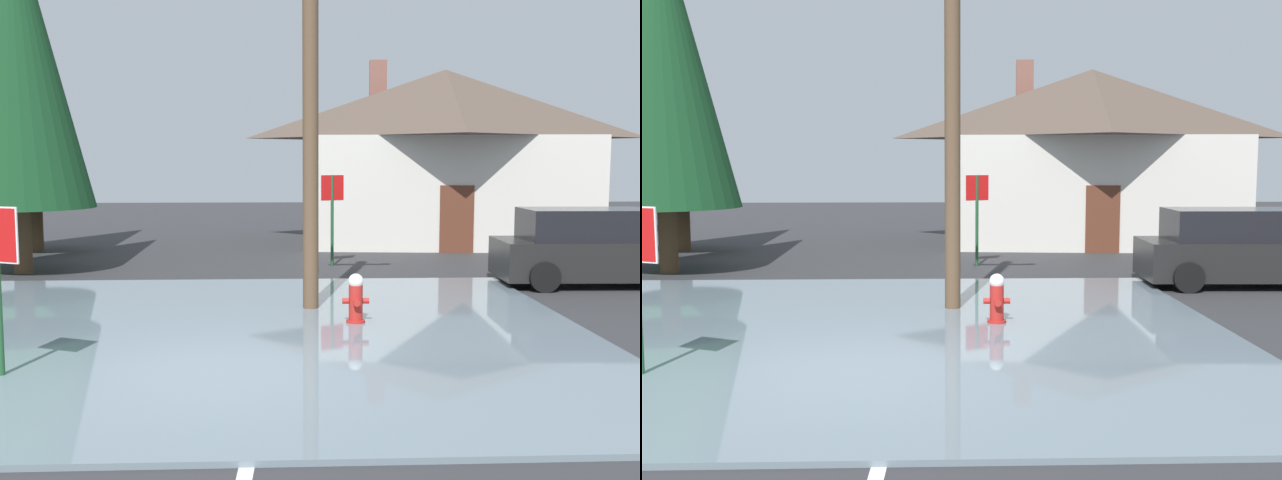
{
  "view_description": "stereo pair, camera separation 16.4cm",
  "coord_description": "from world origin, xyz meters",
  "views": [
    {
      "loc": [
        0.9,
        -8.93,
        2.67
      ],
      "look_at": [
        1.48,
        4.04,
        1.29
      ],
      "focal_mm": 40.89,
      "sensor_mm": 36.0,
      "label": 1
    },
    {
      "loc": [
        1.07,
        -8.94,
        2.67
      ],
      "look_at": [
        1.48,
        4.04,
        1.29
      ],
      "focal_mm": 40.89,
      "sensor_mm": 36.0,
      "label": 2
    }
  ],
  "objects": [
    {
      "name": "pine_tree_short_left",
      "position": [
        -5.51,
        8.83,
        5.18
      ],
      "size": [
        3.52,
        3.52,
        8.81
      ],
      "color": "#4C3823",
      "rests_on": "ground"
    },
    {
      "name": "parked_car",
      "position": [
        7.67,
        6.54,
        0.8
      ],
      "size": [
        4.63,
        2.1,
        1.67
      ],
      "color": "black",
      "rests_on": "ground"
    },
    {
      "name": "house",
      "position": [
        6.17,
        15.5,
        2.98
      ],
      "size": [
        10.09,
        7.7,
        6.2
      ],
      "color": "beige",
      "rests_on": "ground"
    },
    {
      "name": "ground_plane",
      "position": [
        0.0,
        0.0,
        -0.05
      ],
      "size": [
        80.0,
        80.0,
        0.1
      ],
      "primitive_type": "cube",
      "color": "#2D2D30"
    },
    {
      "name": "lane_stop_bar",
      "position": [
        0.48,
        -1.91,
        0.0
      ],
      "size": [
        4.28,
        0.39,
        0.01
      ],
      "primitive_type": "cube",
      "rotation": [
        0.0,
        0.0,
        -0.02
      ],
      "color": "silver",
      "rests_on": "ground"
    },
    {
      "name": "stop_sign_far",
      "position": [
        2.04,
        9.75,
        1.68
      ],
      "size": [
        0.64,
        0.28,
        2.37
      ],
      "color": "#1E4C28",
      "rests_on": "ground"
    },
    {
      "name": "flood_puddle",
      "position": [
        -0.07,
        2.25,
        0.03
      ],
      "size": [
        11.33,
        10.03,
        0.06
      ],
      "primitive_type": "cube",
      "color": "slate",
      "rests_on": "ground"
    },
    {
      "name": "utility_pole",
      "position": [
        1.31,
        3.99,
        3.95
      ],
      "size": [
        1.6,
        0.28,
        7.56
      ],
      "color": "brown",
      "rests_on": "ground"
    },
    {
      "name": "fire_hydrant",
      "position": [
        2.01,
        2.75,
        0.43
      ],
      "size": [
        0.44,
        0.37,
        0.87
      ],
      "color": "#AD231E",
      "rests_on": "ground"
    },
    {
      "name": "pine_tree_far_center",
      "position": [
        -6.65,
        13.14,
        4.9
      ],
      "size": [
        3.33,
        3.33,
        8.33
      ],
      "color": "#4C3823",
      "rests_on": "ground"
    }
  ]
}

